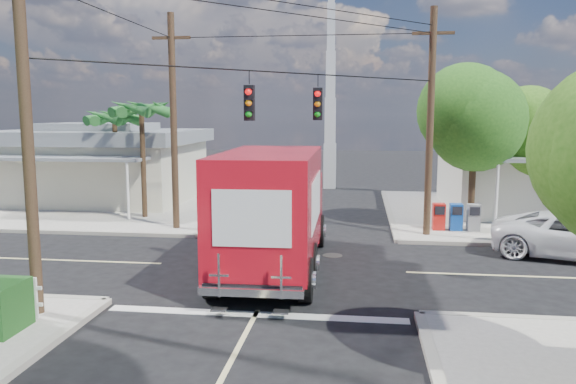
# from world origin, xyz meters

# --- Properties ---
(ground) EXTENTS (120.00, 120.00, 0.00)m
(ground) POSITION_xyz_m (0.00, 0.00, 0.00)
(ground) COLOR black
(ground) RESTS_ON ground
(sidewalk_ne) EXTENTS (14.12, 14.12, 0.14)m
(sidewalk_ne) POSITION_xyz_m (10.88, 10.88, 0.07)
(sidewalk_ne) COLOR #9E998E
(sidewalk_ne) RESTS_ON ground
(sidewalk_nw) EXTENTS (14.12, 14.12, 0.14)m
(sidewalk_nw) POSITION_xyz_m (-10.88, 10.88, 0.07)
(sidewalk_nw) COLOR #9E998E
(sidewalk_nw) RESTS_ON ground
(road_markings) EXTENTS (32.00, 32.00, 0.01)m
(road_markings) POSITION_xyz_m (0.00, -1.47, 0.01)
(road_markings) COLOR beige
(road_markings) RESTS_ON ground
(building_ne) EXTENTS (11.80, 10.20, 4.50)m
(building_ne) POSITION_xyz_m (12.50, 11.97, 2.32)
(building_ne) COLOR beige
(building_ne) RESTS_ON sidewalk_ne
(building_nw) EXTENTS (10.80, 10.20, 4.30)m
(building_nw) POSITION_xyz_m (-12.00, 12.46, 2.22)
(building_nw) COLOR beige
(building_nw) RESTS_ON sidewalk_nw
(radio_tower) EXTENTS (0.80, 0.80, 17.00)m
(radio_tower) POSITION_xyz_m (0.50, 20.00, 5.64)
(radio_tower) COLOR silver
(radio_tower) RESTS_ON ground
(tree_ne_front) EXTENTS (4.21, 4.14, 6.66)m
(tree_ne_front) POSITION_xyz_m (7.21, 6.76, 4.77)
(tree_ne_front) COLOR #422D1C
(tree_ne_front) RESTS_ON sidewalk_ne
(tree_ne_back) EXTENTS (3.77, 3.66, 5.82)m
(tree_ne_back) POSITION_xyz_m (9.81, 8.96, 4.19)
(tree_ne_back) COLOR #422D1C
(tree_ne_back) RESTS_ON sidewalk_ne
(palm_nw_front) EXTENTS (3.01, 3.08, 5.59)m
(palm_nw_front) POSITION_xyz_m (-7.50, 7.50, 5.04)
(palm_nw_front) COLOR #422D1C
(palm_nw_front) RESTS_ON sidewalk_nw
(palm_nw_back) EXTENTS (3.01, 3.08, 5.19)m
(palm_nw_back) POSITION_xyz_m (-9.50, 9.00, 4.67)
(palm_nw_back) COLOR #422D1C
(palm_nw_back) RESTS_ON sidewalk_nw
(utility_poles) EXTENTS (12.00, 10.68, 9.00)m
(utility_poles) POSITION_xyz_m (-1.58, 1.60, 4.67)
(utility_poles) COLOR #473321
(utility_poles) RESTS_ON ground
(vending_boxes) EXTENTS (1.90, 0.50, 1.10)m
(vending_boxes) POSITION_xyz_m (6.50, 6.20, 0.69)
(vending_boxes) COLOR red
(vending_boxes) RESTS_ON sidewalk_ne
(delivery_truck) EXTENTS (3.00, 8.90, 3.82)m
(delivery_truck) POSITION_xyz_m (-0.17, -0.23, 1.94)
(delivery_truck) COLOR black
(delivery_truck) RESTS_ON ground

